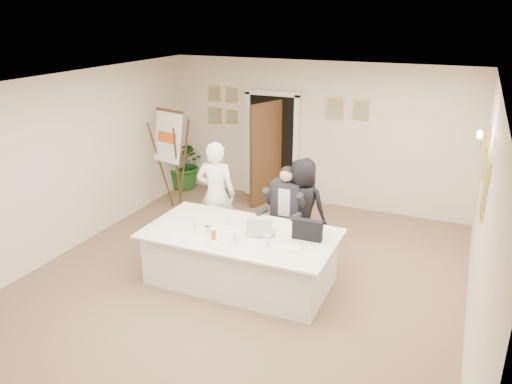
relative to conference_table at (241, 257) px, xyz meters
The scene contains 28 objects.
floor 0.39m from the conference_table, 83.97° to the right, with size 7.00×7.00×0.00m, color brown.
ceiling 2.41m from the conference_table, 83.97° to the right, with size 6.00×7.00×0.02m, color white.
wall_back 3.61m from the conference_table, 89.94° to the left, with size 6.00×0.10×2.80m, color #F4E4CE.
wall_front 3.68m from the conference_table, 89.94° to the right, with size 6.00×0.10×2.80m, color #F4E4CE.
wall_left 3.16m from the conference_table, behind, with size 0.10×7.00×2.80m, color #F4E4CE.
wall_right 3.17m from the conference_table, ahead, with size 0.10×7.00×2.80m, color #F4E4CE.
doorway 3.46m from the conference_table, 104.98° to the left, with size 1.14×0.86×2.20m.
pictures_back_wall 3.81m from the conference_table, 103.05° to the left, with size 3.40×0.06×0.80m, color gold, non-canonical shape.
pictures_right_wall 3.47m from the conference_table, 21.38° to the left, with size 0.06×2.20×0.80m, color gold, non-canonical shape.
wall_sconce 3.56m from the conference_table, 21.85° to the left, with size 0.20×0.30×0.24m, color gold, non-canonical shape.
conference_table is the anchor object (origin of this frame).
seated_man 1.17m from the conference_table, 76.02° to the left, with size 0.63×0.67×1.47m, color black, non-canonical shape.
flip_chart 3.19m from the conference_table, 139.00° to the left, with size 0.69×0.50×1.92m.
standing_man 1.42m from the conference_table, 132.15° to the left, with size 0.64×0.42×1.74m, color white.
standing_woman 1.35m from the conference_table, 67.12° to the left, with size 0.77×0.50×1.58m, color black.
potted_palm 4.23m from the conference_table, 131.47° to the left, with size 1.00×0.86×1.11m, color #1D521B.
laptop 0.61m from the conference_table, 17.33° to the left, with size 0.36×0.37×0.28m, color #B7BABC, non-canonical shape.
laptop_bag 1.07m from the conference_table, ahead, with size 0.40×0.11×0.28m, color black.
paper_stack 0.93m from the conference_table, 13.46° to the right, with size 0.27×0.19×0.03m, color white.
plate_left 1.03m from the conference_table, 162.10° to the right, with size 0.22×0.22×0.01m, color white.
plate_mid 0.83m from the conference_table, 142.40° to the right, with size 0.24×0.24×0.01m, color white.
plate_near 0.64m from the conference_table, 107.27° to the right, with size 0.23×0.23×0.01m, color white.
glass_a 0.78m from the conference_table, 165.73° to the right, with size 0.06×0.06×0.14m, color silver.
glass_b 0.58m from the conference_table, 74.72° to the right, with size 0.06×0.06×0.14m, color silver.
glass_c 0.72m from the conference_table, 25.73° to the right, with size 0.06×0.06×0.14m, color silver.
glass_d 0.56m from the conference_table, 148.32° to the left, with size 0.07×0.07×0.14m, color silver.
oj_glass 0.61m from the conference_table, 122.99° to the right, with size 0.07×0.07×0.13m, color #D75412.
steel_jug 0.62m from the conference_table, 152.56° to the right, with size 0.08×0.08×0.11m, color silver.
Camera 1 is at (2.70, -5.66, 3.68)m, focal length 35.00 mm.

